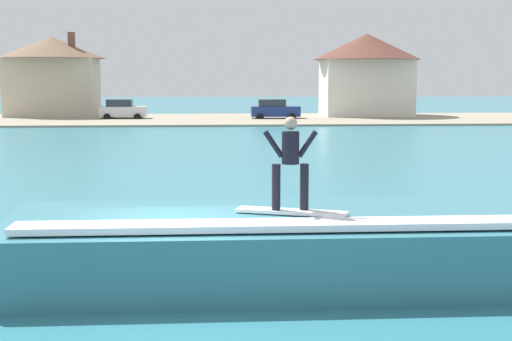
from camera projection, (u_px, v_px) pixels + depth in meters
name	position (u px, v px, depth m)	size (l,w,h in m)	color
ground_plane	(170.00, 291.00, 13.14)	(260.00, 260.00, 0.00)	teal
wave_crest	(267.00, 246.00, 13.91)	(9.93, 3.99, 1.36)	teal
surfboard	(292.00, 212.00, 13.36)	(2.07, 1.10, 0.06)	white
surfer	(290.00, 158.00, 13.27)	(1.01, 0.32, 1.72)	black
shoreline_bank	(200.00, 119.00, 65.30)	(120.00, 17.56, 0.15)	gray
car_near_shore	(123.00, 110.00, 65.37)	(4.10, 2.32, 1.86)	silver
car_far_shore	(274.00, 109.00, 65.53)	(4.40, 2.05, 1.86)	navy
house_with_chimney	(53.00, 71.00, 69.35)	(10.11, 10.11, 8.03)	beige
house_gabled_white	(366.00, 67.00, 69.65)	(10.28, 10.28, 7.97)	silver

